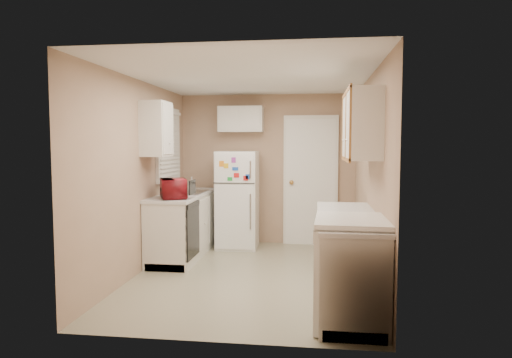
# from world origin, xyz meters

# --- Properties ---
(floor) EXTENTS (3.80, 3.80, 0.00)m
(floor) POSITION_xyz_m (0.00, 0.00, 0.00)
(floor) COLOR #ABA589
(floor) RESTS_ON ground
(ceiling) EXTENTS (3.80, 3.80, 0.00)m
(ceiling) POSITION_xyz_m (0.00, 0.00, 2.40)
(ceiling) COLOR white
(ceiling) RESTS_ON floor
(wall_left) EXTENTS (3.80, 3.80, 0.00)m
(wall_left) POSITION_xyz_m (-1.40, 0.00, 1.20)
(wall_left) COLOR tan
(wall_left) RESTS_ON floor
(wall_right) EXTENTS (3.80, 3.80, 0.00)m
(wall_right) POSITION_xyz_m (1.40, 0.00, 1.20)
(wall_right) COLOR tan
(wall_right) RESTS_ON floor
(wall_back) EXTENTS (2.80, 2.80, 0.00)m
(wall_back) POSITION_xyz_m (0.00, 1.90, 1.20)
(wall_back) COLOR tan
(wall_back) RESTS_ON floor
(wall_front) EXTENTS (2.80, 2.80, 0.00)m
(wall_front) POSITION_xyz_m (0.00, -1.90, 1.20)
(wall_front) COLOR tan
(wall_front) RESTS_ON floor
(left_counter) EXTENTS (0.60, 1.80, 0.90)m
(left_counter) POSITION_xyz_m (-1.10, 0.90, 0.45)
(left_counter) COLOR silver
(left_counter) RESTS_ON floor
(dishwasher) EXTENTS (0.03, 0.58, 0.72)m
(dishwasher) POSITION_xyz_m (-0.81, 0.30, 0.49)
(dishwasher) COLOR black
(dishwasher) RESTS_ON floor
(sink) EXTENTS (0.54, 0.74, 0.16)m
(sink) POSITION_xyz_m (-1.10, 1.05, 0.86)
(sink) COLOR gray
(sink) RESTS_ON left_counter
(microwave) EXTENTS (0.52, 0.42, 0.31)m
(microwave) POSITION_xyz_m (-1.06, 0.31, 1.05)
(microwave) COLOR maroon
(microwave) RESTS_ON left_counter
(soap_bottle) EXTENTS (0.09, 0.09, 0.20)m
(soap_bottle) POSITION_xyz_m (-1.15, 1.52, 1.00)
(soap_bottle) COLOR silver
(soap_bottle) RESTS_ON left_counter
(window_blinds) EXTENTS (0.10, 0.98, 1.08)m
(window_blinds) POSITION_xyz_m (-1.36, 1.05, 1.60)
(window_blinds) COLOR silver
(window_blinds) RESTS_ON wall_left
(upper_cabinet_left) EXTENTS (0.30, 0.45, 0.70)m
(upper_cabinet_left) POSITION_xyz_m (-1.25, 0.22, 1.80)
(upper_cabinet_left) COLOR silver
(upper_cabinet_left) RESTS_ON wall_left
(refrigerator) EXTENTS (0.63, 0.61, 1.50)m
(refrigerator) POSITION_xyz_m (-0.42, 1.49, 0.75)
(refrigerator) COLOR white
(refrigerator) RESTS_ON floor
(cabinet_over_fridge) EXTENTS (0.70, 0.30, 0.40)m
(cabinet_over_fridge) POSITION_xyz_m (-0.40, 1.75, 2.00)
(cabinet_over_fridge) COLOR silver
(cabinet_over_fridge) RESTS_ON wall_back
(interior_door) EXTENTS (0.86, 0.06, 2.08)m
(interior_door) POSITION_xyz_m (0.70, 1.86, 1.02)
(interior_door) COLOR white
(interior_door) RESTS_ON floor
(right_counter) EXTENTS (0.60, 2.00, 0.90)m
(right_counter) POSITION_xyz_m (1.10, -0.80, 0.45)
(right_counter) COLOR silver
(right_counter) RESTS_ON floor
(stove) EXTENTS (0.67, 0.82, 0.96)m
(stove) POSITION_xyz_m (1.10, -1.34, 0.48)
(stove) COLOR white
(stove) RESTS_ON floor
(upper_cabinet_right) EXTENTS (0.30, 1.20, 0.70)m
(upper_cabinet_right) POSITION_xyz_m (1.25, -0.50, 1.80)
(upper_cabinet_right) COLOR silver
(upper_cabinet_right) RESTS_ON wall_right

